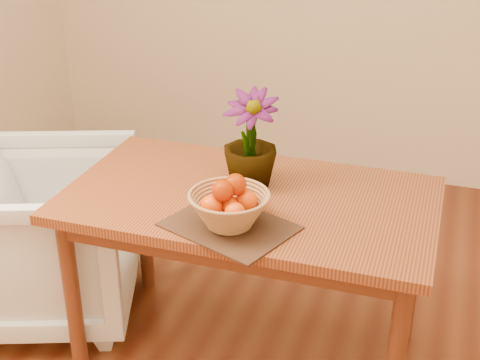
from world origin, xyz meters
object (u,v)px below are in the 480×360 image
(table, at_px, (249,215))
(armchair, at_px, (42,229))
(potted_plant, at_px, (250,140))
(wicker_basket, at_px, (229,211))

(table, xyz_separation_m, armchair, (-0.98, 0.02, -0.25))
(potted_plant, xyz_separation_m, armchair, (-0.95, -0.07, -0.53))
(table, relative_size, wicker_basket, 4.95)
(armchair, bearing_deg, wicker_basket, -125.87)
(wicker_basket, height_order, potted_plant, potted_plant)
(table, distance_m, armchair, 1.01)
(table, relative_size, armchair, 1.69)
(wicker_basket, xyz_separation_m, potted_plant, (-0.03, 0.34, 0.13))
(wicker_basket, relative_size, armchair, 0.34)
(wicker_basket, height_order, armchair, wicker_basket)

